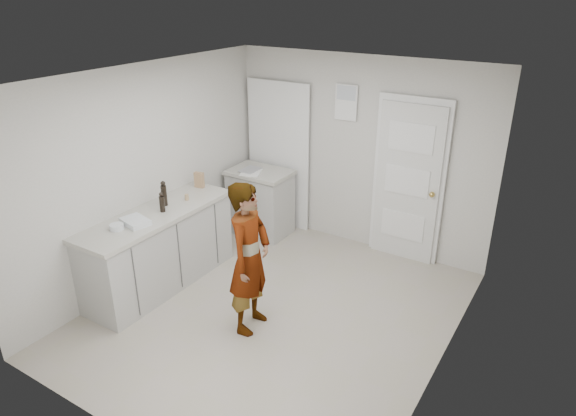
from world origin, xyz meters
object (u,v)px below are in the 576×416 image
Objects in this scene: person at (249,258)px; baking_dish at (135,222)px; spice_jar at (187,197)px; oil_cruet_a at (162,202)px; oil_cruet_b at (164,194)px; egg_bowl at (117,227)px; cake_mix_box at (199,180)px.

baking_dish is (-1.32, -0.23, 0.16)m from person.
oil_cruet_a is (-0.00, -0.39, 0.07)m from spice_jar.
oil_cruet_b is at bearing 126.59° from oil_cruet_a.
person reaches higher than oil_cruet_a.
oil_cruet_a reaches higher than spice_jar.
spice_jar reaches higher than egg_bowl.
oil_cruet_b reaches higher than baking_dish.
oil_cruet_a is at bearing -90.18° from spice_jar.
baking_dish is 0.20m from egg_bowl.
cake_mix_box is 1.34× the size of egg_bowl.
oil_cruet_b is 0.84× the size of baking_dish.
spice_jar is 0.40m from oil_cruet_a.
oil_cruet_a is 0.40m from baking_dish.
oil_cruet_b is (0.04, -0.65, 0.04)m from cake_mix_box.
baking_dish is at bearing -92.44° from oil_cruet_a.
person is at bearing -12.26° from oil_cruet_b.
oil_cruet_b reaches higher than oil_cruet_a.
cake_mix_box is 0.84× the size of oil_cruet_a.
oil_cruet_b is 2.04× the size of egg_bowl.
egg_bowl is (-0.06, -0.19, 0.00)m from baking_dish.
spice_jar is 0.31× the size of oil_cruet_a.
spice_jar is at bearing 88.70° from baking_dish.
oil_cruet_a reaches higher than cake_mix_box.
cake_mix_box reaches higher than spice_jar.
egg_bowl is (0.03, -0.73, -0.11)m from oil_cruet_b.
oil_cruet_a is (0.14, -0.79, 0.01)m from cake_mix_box.
oil_cruet_a is at bearing 87.56° from baking_dish.
person is 21.85× the size of spice_jar.
spice_jar is at bearing 89.82° from oil_cruet_a.
person is 1.35m from baking_dish.
cake_mix_box is at bearing 96.21° from baking_dish.
cake_mix_box is 0.66× the size of oil_cruet_b.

